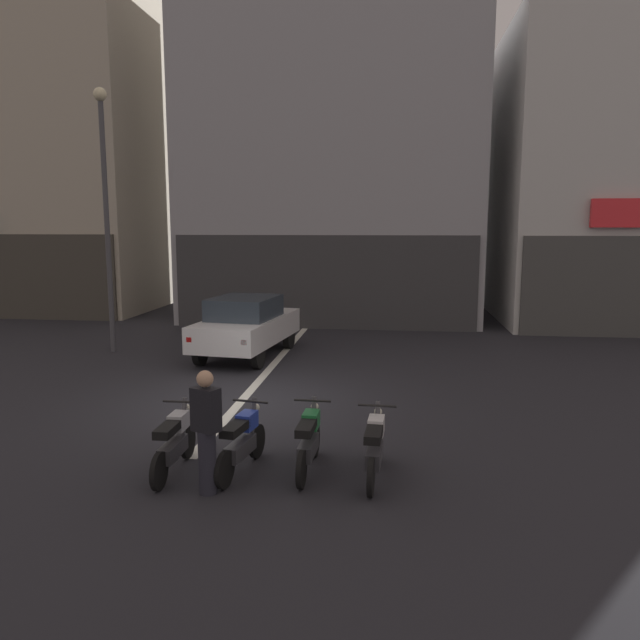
{
  "coord_description": "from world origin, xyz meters",
  "views": [
    {
      "loc": [
        3.03,
        -11.52,
        3.52
      ],
      "look_at": [
        1.38,
        2.0,
        1.4
      ],
      "focal_mm": 34.17,
      "sensor_mm": 36.0,
      "label": 1
    }
  ],
  "objects_px": {
    "street_lamp": "(105,196)",
    "motorcycle_silver_row_leftmost": "(174,442)",
    "motorcycle_white_row_right_mid": "(375,447)",
    "person_by_motorcycles": "(207,431)",
    "car_white_crossing_near": "(247,324)",
    "motorcycle_green_row_centre": "(309,440)",
    "motorcycle_blue_row_left_mid": "(242,441)"
  },
  "relations": [
    {
      "from": "motorcycle_green_row_centre",
      "to": "person_by_motorcycles",
      "type": "xyz_separation_m",
      "value": [
        -1.23,
        -0.9,
        0.4
      ]
    },
    {
      "from": "car_white_crossing_near",
      "to": "person_by_motorcycles",
      "type": "distance_m",
      "value": 8.53
    },
    {
      "from": "street_lamp",
      "to": "motorcycle_silver_row_leftmost",
      "type": "relative_size",
      "value": 4.28
    },
    {
      "from": "motorcycle_green_row_centre",
      "to": "street_lamp",
      "type": "bearing_deg",
      "value": 130.86
    },
    {
      "from": "motorcycle_green_row_centre",
      "to": "person_by_motorcycles",
      "type": "bearing_deg",
      "value": -143.6
    },
    {
      "from": "motorcycle_silver_row_leftmost",
      "to": "motorcycle_green_row_centre",
      "type": "relative_size",
      "value": 1.0
    },
    {
      "from": "car_white_crossing_near",
      "to": "street_lamp",
      "type": "distance_m",
      "value": 5.21
    },
    {
      "from": "car_white_crossing_near",
      "to": "motorcycle_white_row_right_mid",
      "type": "height_order",
      "value": "car_white_crossing_near"
    },
    {
      "from": "person_by_motorcycles",
      "to": "motorcycle_white_row_right_mid",
      "type": "bearing_deg",
      "value": 19.29
    },
    {
      "from": "motorcycle_blue_row_left_mid",
      "to": "motorcycle_white_row_right_mid",
      "type": "distance_m",
      "value": 1.9
    },
    {
      "from": "car_white_crossing_near",
      "to": "motorcycle_white_row_right_mid",
      "type": "xyz_separation_m",
      "value": [
        3.7,
        -7.63,
        -0.43
      ]
    },
    {
      "from": "motorcycle_green_row_centre",
      "to": "motorcycle_white_row_right_mid",
      "type": "relative_size",
      "value": 1.0
    },
    {
      "from": "motorcycle_silver_row_leftmost",
      "to": "motorcycle_white_row_right_mid",
      "type": "height_order",
      "value": "same"
    },
    {
      "from": "motorcycle_white_row_right_mid",
      "to": "person_by_motorcycles",
      "type": "relative_size",
      "value": 1.0
    },
    {
      "from": "car_white_crossing_near",
      "to": "person_by_motorcycles",
      "type": "height_order",
      "value": "person_by_motorcycles"
    },
    {
      "from": "street_lamp",
      "to": "motorcycle_silver_row_leftmost",
      "type": "distance_m",
      "value": 10.07
    },
    {
      "from": "car_white_crossing_near",
      "to": "street_lamp",
      "type": "relative_size",
      "value": 0.6
    },
    {
      "from": "motorcycle_silver_row_leftmost",
      "to": "motorcycle_blue_row_left_mid",
      "type": "bearing_deg",
      "value": 8.79
    },
    {
      "from": "motorcycle_green_row_centre",
      "to": "motorcycle_white_row_right_mid",
      "type": "distance_m",
      "value": 0.96
    },
    {
      "from": "motorcycle_blue_row_left_mid",
      "to": "person_by_motorcycles",
      "type": "height_order",
      "value": "person_by_motorcycles"
    },
    {
      "from": "motorcycle_white_row_right_mid",
      "to": "person_by_motorcycles",
      "type": "xyz_separation_m",
      "value": [
        -2.18,
        -0.76,
        0.4
      ]
    },
    {
      "from": "motorcycle_blue_row_left_mid",
      "to": "person_by_motorcycles",
      "type": "relative_size",
      "value": 0.99
    },
    {
      "from": "motorcycle_silver_row_leftmost",
      "to": "motorcycle_green_row_centre",
      "type": "distance_m",
      "value": 1.93
    },
    {
      "from": "motorcycle_green_row_centre",
      "to": "motorcycle_blue_row_left_mid",
      "type": "bearing_deg",
      "value": -171.27
    },
    {
      "from": "street_lamp",
      "to": "motorcycle_green_row_centre",
      "type": "bearing_deg",
      "value": -49.14
    },
    {
      "from": "car_white_crossing_near",
      "to": "person_by_motorcycles",
      "type": "relative_size",
      "value": 2.57
    },
    {
      "from": "motorcycle_silver_row_leftmost",
      "to": "motorcycle_blue_row_left_mid",
      "type": "relative_size",
      "value": 1.01
    },
    {
      "from": "street_lamp",
      "to": "motorcycle_silver_row_leftmost",
      "type": "height_order",
      "value": "street_lamp"
    },
    {
      "from": "motorcycle_silver_row_leftmost",
      "to": "car_white_crossing_near",
      "type": "bearing_deg",
      "value": 96.2
    },
    {
      "from": "motorcycle_blue_row_left_mid",
      "to": "motorcycle_green_row_centre",
      "type": "distance_m",
      "value": 0.96
    },
    {
      "from": "motorcycle_silver_row_leftmost",
      "to": "motorcycle_blue_row_left_mid",
      "type": "xyz_separation_m",
      "value": [
        0.95,
        0.15,
        0.0
      ]
    },
    {
      "from": "street_lamp",
      "to": "motorcycle_white_row_right_mid",
      "type": "relative_size",
      "value": 4.27
    }
  ]
}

